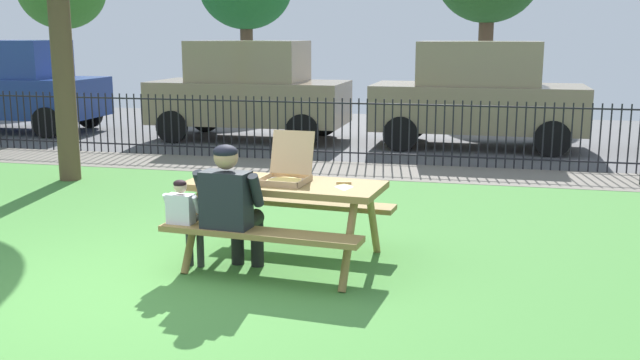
% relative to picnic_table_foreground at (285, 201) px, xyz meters
% --- Properties ---
extents(ground, '(28.00, 10.63, 0.02)m').
position_rel_picnic_table_foreground_xyz_m(ground, '(-1.08, 0.15, -0.61)').
color(ground, '#4A8B3D').
extents(cobblestone_walkway, '(28.00, 1.40, 0.01)m').
position_rel_picnic_table_foreground_xyz_m(cobblestone_walkway, '(-1.08, 4.76, -0.60)').
color(cobblestone_walkway, slate).
extents(street_asphalt, '(28.00, 7.41, 0.01)m').
position_rel_picnic_table_foreground_xyz_m(street_asphalt, '(-1.08, 9.17, -0.60)').
color(street_asphalt, '#515154').
extents(picnic_table_foreground, '(1.93, 1.64, 0.79)m').
position_rel_picnic_table_foreground_xyz_m(picnic_table_foreground, '(0.00, 0.00, 0.00)').
color(picnic_table_foreground, olive).
rests_on(picnic_table_foreground, ground).
extents(pizza_box_open, '(0.45, 0.51, 0.45)m').
position_rel_picnic_table_foreground_xyz_m(pizza_box_open, '(0.01, 0.03, 0.26)').
color(pizza_box_open, tan).
rests_on(pizza_box_open, picnic_table_foreground).
extents(pizza_slice_on_table, '(0.18, 0.29, 0.02)m').
position_rel_picnic_table_foreground_xyz_m(pizza_slice_on_table, '(0.57, -0.04, 0.18)').
color(pizza_slice_on_table, '#ECDB6E').
rests_on(pizza_slice_on_table, picnic_table_foreground).
extents(adult_at_table, '(0.63, 0.62, 1.19)m').
position_rel_picnic_table_foreground_xyz_m(adult_at_table, '(-0.35, -0.47, 0.06)').
color(adult_at_table, black).
rests_on(adult_at_table, ground).
extents(child_at_table, '(0.35, 0.34, 0.86)m').
position_rel_picnic_table_foreground_xyz_m(child_at_table, '(-0.80, -0.46, -0.08)').
color(child_at_table, '#323232').
rests_on(child_at_table, ground).
extents(iron_fence_streetside, '(23.81, 0.03, 1.07)m').
position_rel_picnic_table_foreground_xyz_m(iron_fence_streetside, '(-1.08, 5.46, -0.05)').
color(iron_fence_streetside, black).
rests_on(iron_fence_streetside, ground).
extents(parked_car_far_left, '(3.95, 1.92, 1.98)m').
position_rel_picnic_table_foreground_xyz_m(parked_car_far_left, '(-8.42, 7.63, 0.41)').
color(parked_car_far_left, navy).
rests_on(parked_car_far_left, ground).
extents(parked_car_left, '(3.90, 1.83, 1.98)m').
position_rel_picnic_table_foreground_xyz_m(parked_car_left, '(-2.94, 7.63, 0.41)').
color(parked_car_left, '#998466').
rests_on(parked_car_left, ground).
extents(parked_car_center, '(3.91, 1.85, 1.98)m').
position_rel_picnic_table_foreground_xyz_m(parked_car_center, '(1.57, 7.63, 0.41)').
color(parked_car_center, gray).
rests_on(parked_car_center, ground).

